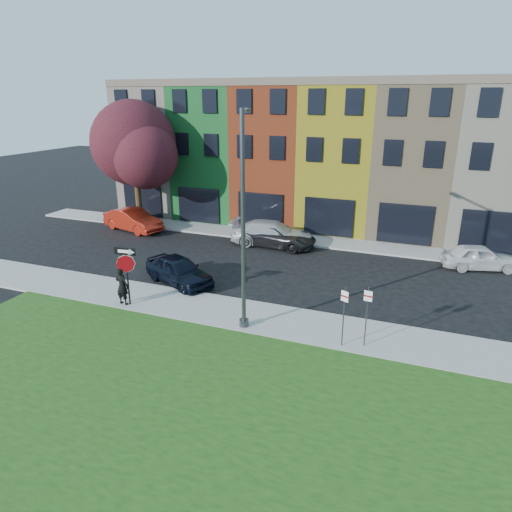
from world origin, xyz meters
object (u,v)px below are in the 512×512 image
at_px(man, 122,286).
at_px(street_lamp, 244,224).
at_px(sedan_near, 179,270).
at_px(stop_sign, 126,264).

bearing_deg(man, street_lamp, -173.58).
xyz_separation_m(sedan_near, street_lamp, (5.00, -3.14, 3.83)).
distance_m(stop_sign, street_lamp, 6.25).
xyz_separation_m(man, sedan_near, (1.05, 3.35, -0.29)).
bearing_deg(man, sedan_near, -102.97).
height_order(sedan_near, street_lamp, street_lamp).
xyz_separation_m(stop_sign, street_lamp, (5.75, 0.15, 2.45)).
bearing_deg(stop_sign, man, -174.52).
xyz_separation_m(stop_sign, man, (-0.29, -0.06, -1.09)).
bearing_deg(street_lamp, sedan_near, 130.94).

